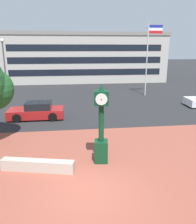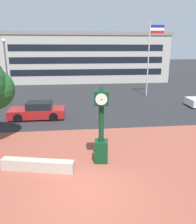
{
  "view_description": "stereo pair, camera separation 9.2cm",
  "coord_description": "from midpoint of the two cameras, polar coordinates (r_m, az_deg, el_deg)",
  "views": [
    {
      "loc": [
        -0.53,
        -7.52,
        5.15
      ],
      "look_at": [
        0.69,
        2.2,
        2.42
      ],
      "focal_mm": 36.84,
      "sensor_mm": 36.0,
      "label": 1
    },
    {
      "loc": [
        -0.44,
        -7.53,
        5.15
      ],
      "look_at": [
        0.69,
        2.2,
        2.42
      ],
      "focal_mm": 36.84,
      "sensor_mm": 36.0,
      "label": 2
    }
  ],
  "objects": [
    {
      "name": "ground_plane",
      "position": [
        9.13,
        -2.56,
        -18.78
      ],
      "size": [
        200.0,
        200.0,
        0.0
      ],
      "primitive_type": "plane",
      "color": "#262628"
    },
    {
      "name": "plaza_brick_paving",
      "position": [
        10.26,
        -3.12,
        -14.56
      ],
      "size": [
        44.0,
        10.68,
        0.01
      ],
      "primitive_type": "cube",
      "color": "brown",
      "rests_on": "ground"
    },
    {
      "name": "planter_wall",
      "position": [
        10.55,
        -14.52,
        -12.66
      ],
      "size": [
        3.21,
        1.12,
        0.5
      ],
      "primitive_type": "cube",
      "rotation": [
        0.0,
        0.0,
        -0.23
      ],
      "color": "#ADA393",
      "rests_on": "ground"
    },
    {
      "name": "street_clock",
      "position": [
        10.42,
        1.07,
        -4.17
      ],
      "size": [
        0.71,
        0.75,
        3.67
      ],
      "rotation": [
        0.0,
        0.0,
        -0.14
      ],
      "color": "#0C381E",
      "rests_on": "ground"
    },
    {
      "name": "car_street_near",
      "position": [
        17.92,
        -14.55,
        0.24
      ],
      "size": [
        4.07,
        1.9,
        1.28
      ],
      "rotation": [
        0.0,
        0.0,
        1.57
      ],
      "color": "maroon",
      "rests_on": "ground"
    },
    {
      "name": "flagpole_primary",
      "position": [
        26.18,
        12.93,
        13.97
      ],
      "size": [
        1.62,
        0.14,
        7.79
      ],
      "color": "silver",
      "rests_on": "ground"
    },
    {
      "name": "civic_building",
      "position": [
        39.52,
        -2.96,
        13.49
      ],
      "size": [
        25.22,
        10.96,
        7.45
      ],
      "color": "#B2ADA3",
      "rests_on": "ground"
    },
    {
      "name": "street_lamp_post",
      "position": [
        23.9,
        -21.75,
        11.06
      ],
      "size": [
        0.36,
        0.36,
        6.01
      ],
      "color": "#4C4C51",
      "rests_on": "ground"
    }
  ]
}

